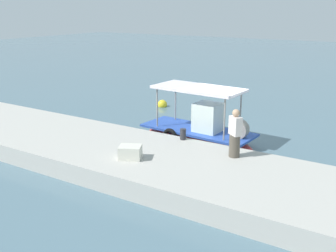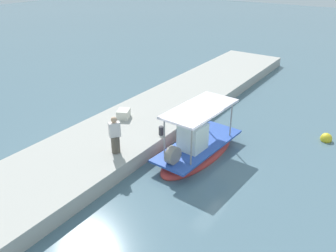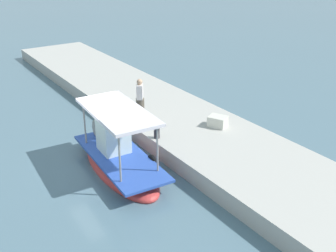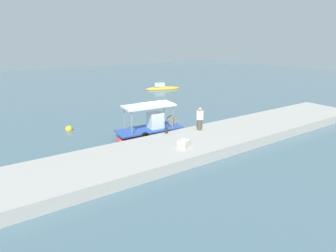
{
  "view_description": "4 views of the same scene",
  "coord_description": "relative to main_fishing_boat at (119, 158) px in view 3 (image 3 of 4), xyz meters",
  "views": [
    {
      "loc": [
        7.34,
        -15.76,
        5.86
      ],
      "look_at": [
        -1.0,
        -2.59,
        1.26
      ],
      "focal_mm": 43.39,
      "sensor_mm": 36.0,
      "label": 1
    },
    {
      "loc": [
        12.05,
        6.59,
        8.71
      ],
      "look_at": [
        -1.16,
        -2.36,
        0.89
      ],
      "focal_mm": 37.55,
      "sensor_mm": 36.0,
      "label": 2
    },
    {
      "loc": [
        -13.54,
        5.91,
        8.14
      ],
      "look_at": [
        -0.71,
        -2.7,
        1.23
      ],
      "focal_mm": 44.4,
      "sensor_mm": 36.0,
      "label": 3
    },
    {
      "loc": [
        -10.35,
        -17.79,
        7.2
      ],
      "look_at": [
        -0.43,
        -2.46,
        1.29
      ],
      "focal_mm": 28.55,
      "sensor_mm": 36.0,
      "label": 4
    }
  ],
  "objects": [
    {
      "name": "mooring_bollard",
      "position": [
        0.27,
        -1.9,
        0.49
      ],
      "size": [
        0.24,
        0.24,
        0.45
      ],
      "primitive_type": "cylinder",
      "color": "#2D2D33",
      "rests_on": "dock_quay"
    },
    {
      "name": "dock_quay",
      "position": [
        0.74,
        -3.96,
        -0.09
      ],
      "size": [
        36.0,
        4.65,
        0.7
      ],
      "primitive_type": "cube",
      "color": "#B2AEA6",
      "rests_on": "ground_plane"
    },
    {
      "name": "main_fishing_boat",
      "position": [
        0.0,
        0.0,
        0.0
      ],
      "size": [
        5.46,
        2.24,
        2.84
      ],
      "color": "#CB3B38",
      "rests_on": "ground_plane"
    },
    {
      "name": "fisherman_near_bollard",
      "position": [
        2.79,
        -2.6,
        1.06
      ],
      "size": [
        0.56,
        0.54,
        1.74
      ],
      "color": "#544C41",
      "rests_on": "dock_quay"
    },
    {
      "name": "ground_plane",
      "position": [
        0.74,
        0.4,
        -0.44
      ],
      "size": [
        120.0,
        120.0,
        0.0
      ],
      "primitive_type": "plane",
      "color": "slate"
    },
    {
      "name": "cargo_crate",
      "position": [
        -0.22,
        -4.74,
        0.5
      ],
      "size": [
        0.96,
        0.89,
        0.47
      ],
      "primitive_type": "cube",
      "rotation": [
        0.0,
        0.0,
        0.46
      ],
      "color": "beige",
      "rests_on": "dock_quay"
    }
  ]
}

